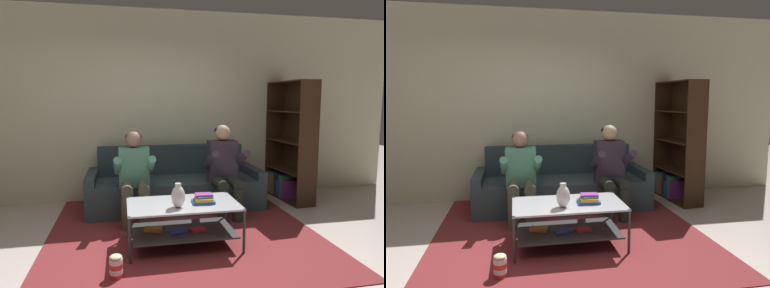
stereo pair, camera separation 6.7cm
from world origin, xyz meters
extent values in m
plane|color=beige|center=(0.00, 0.00, 0.00)|extent=(16.80, 16.80, 0.00)
cube|color=beige|center=(0.00, 2.46, 1.45)|extent=(8.40, 0.12, 2.90)
cube|color=#2F4046|center=(0.39, 1.83, 0.22)|extent=(2.17, 0.89, 0.43)
cube|color=#28373B|center=(0.39, 2.18, 0.65)|extent=(2.17, 0.18, 0.43)
cube|color=#2F4046|center=(-0.76, 1.83, 0.28)|extent=(0.13, 0.89, 0.55)
cube|color=#2F4046|center=(1.54, 1.83, 0.28)|extent=(0.13, 0.89, 0.55)
cylinder|color=#4F4F40|center=(-0.30, 1.08, 0.22)|extent=(0.14, 0.14, 0.43)
cylinder|color=#4F4F40|center=(-0.10, 1.08, 0.22)|extent=(0.14, 0.14, 0.43)
cylinder|color=#4F4F40|center=(-0.30, 1.26, 0.47)|extent=(0.14, 0.42, 0.14)
cylinder|color=#4F4F40|center=(-0.10, 1.26, 0.47)|extent=(0.14, 0.42, 0.14)
cube|color=#4D8B6E|center=(-0.20, 1.47, 0.69)|extent=(0.38, 0.22, 0.51)
cylinder|color=#4D8B6E|center=(-0.40, 1.29, 0.74)|extent=(0.09, 0.49, 0.31)
cylinder|color=#4D8B6E|center=(0.00, 1.29, 0.74)|extent=(0.09, 0.49, 0.31)
sphere|color=#966859|center=(-0.20, 1.47, 1.04)|extent=(0.21, 0.21, 0.21)
ellipsoid|color=black|center=(-0.20, 1.49, 1.07)|extent=(0.21, 0.21, 0.13)
cylinder|color=#232B22|center=(0.87, 1.08, 0.22)|extent=(0.14, 0.14, 0.43)
cylinder|color=#232B22|center=(1.07, 1.08, 0.22)|extent=(0.14, 0.14, 0.43)
cylinder|color=#232B22|center=(0.87, 1.26, 0.47)|extent=(0.14, 0.42, 0.14)
cylinder|color=#232B22|center=(1.07, 1.26, 0.47)|extent=(0.14, 0.42, 0.14)
cube|color=#332937|center=(0.97, 1.47, 0.72)|extent=(0.38, 0.22, 0.57)
cylinder|color=#332937|center=(0.77, 1.29, 0.77)|extent=(0.09, 0.49, 0.31)
cylinder|color=#332937|center=(1.18, 1.29, 0.77)|extent=(0.09, 0.49, 0.31)
sphere|color=tan|center=(0.97, 1.47, 1.10)|extent=(0.21, 0.21, 0.21)
ellipsoid|color=black|center=(0.97, 1.49, 1.13)|extent=(0.21, 0.21, 0.13)
cube|color=#BABEC3|center=(0.27, 0.51, 0.46)|extent=(1.16, 0.66, 0.02)
cube|color=#36383A|center=(0.27, 0.51, 0.16)|extent=(1.06, 0.61, 0.02)
cylinder|color=#2E3738|center=(-0.30, 0.20, 0.23)|extent=(0.03, 0.03, 0.47)
cylinder|color=#2E3738|center=(0.83, 0.20, 0.23)|extent=(0.03, 0.03, 0.47)
cylinder|color=#2E3738|center=(-0.30, 0.83, 0.23)|extent=(0.03, 0.03, 0.47)
cylinder|color=#2E3738|center=(0.83, 0.83, 0.23)|extent=(0.03, 0.03, 0.47)
cube|color=orange|center=(-0.04, 0.55, 0.19)|extent=(0.21, 0.15, 0.03)
cube|color=#2E53B7|center=(0.21, 0.46, 0.18)|extent=(0.21, 0.15, 0.02)
cube|color=red|center=(0.42, 0.46, 0.18)|extent=(0.18, 0.14, 0.03)
cube|color=maroon|center=(0.33, 1.07, 0.01)|extent=(3.04, 3.32, 0.01)
cube|color=#7B5F51|center=(0.33, 1.07, 0.01)|extent=(1.67, 1.82, 0.00)
ellipsoid|color=silver|center=(0.19, 0.39, 0.58)|extent=(0.14, 0.14, 0.22)
cylinder|color=silver|center=(0.19, 0.39, 0.69)|extent=(0.06, 0.06, 0.05)
cube|color=#2C62B7|center=(0.48, 0.48, 0.48)|extent=(0.24, 0.18, 0.03)
cube|color=orange|center=(0.48, 0.48, 0.51)|extent=(0.20, 0.19, 0.03)
cube|color=teal|center=(0.49, 0.48, 0.53)|extent=(0.17, 0.13, 0.02)
cube|color=purple|center=(0.48, 0.49, 0.55)|extent=(0.19, 0.13, 0.02)
cube|color=#341F11|center=(2.16, 2.38, 0.91)|extent=(0.32, 0.04, 1.82)
cube|color=#341F11|center=(2.23, 1.43, 0.91)|extent=(0.32, 0.04, 1.82)
cube|color=#341F11|center=(2.34, 1.91, 0.91)|extent=(0.09, 0.97, 1.82)
cube|color=#341F11|center=(2.19, 1.90, 0.01)|extent=(0.39, 0.95, 0.02)
cube|color=#341F11|center=(2.19, 1.90, 0.46)|extent=(0.39, 0.95, 0.02)
cube|color=#341F11|center=(2.19, 1.90, 0.91)|extent=(0.39, 0.95, 0.02)
cube|color=#341F11|center=(2.19, 1.90, 1.37)|extent=(0.39, 0.95, 0.02)
cube|color=#341F11|center=(2.19, 1.90, 1.81)|extent=(0.39, 0.95, 0.02)
cube|color=teal|center=(2.13, 2.34, 0.18)|extent=(0.22, 0.04, 0.33)
cube|color=#9D6A4D|center=(2.13, 2.29, 0.16)|extent=(0.22, 0.07, 0.29)
cube|color=#916954|center=(2.15, 2.24, 0.18)|extent=(0.24, 0.05, 0.31)
cube|color=#308C47|center=(2.15, 2.20, 0.19)|extent=(0.23, 0.06, 0.34)
cube|color=#C63633|center=(2.15, 2.14, 0.16)|extent=(0.23, 0.07, 0.28)
cube|color=#232426|center=(2.16, 2.08, 0.21)|extent=(0.25, 0.07, 0.37)
cube|color=#2C52AE|center=(2.19, 2.02, 0.15)|extent=(0.28, 0.07, 0.25)
cube|color=#2751AB|center=(2.16, 1.97, 0.20)|extent=(0.22, 0.04, 0.35)
cube|color=#329154|center=(2.16, 1.92, 0.19)|extent=(0.23, 0.06, 0.34)
cube|color=#843090|center=(2.19, 1.87, 0.16)|extent=(0.27, 0.06, 0.28)
cylinder|color=red|center=(-0.42, -0.03, 0.02)|extent=(0.12, 0.12, 0.04)
cylinder|color=white|center=(-0.42, -0.03, 0.07)|extent=(0.12, 0.12, 0.04)
cylinder|color=red|center=(-0.42, -0.03, 0.11)|extent=(0.12, 0.12, 0.04)
cylinder|color=white|center=(-0.42, -0.03, 0.16)|extent=(0.12, 0.12, 0.04)
ellipsoid|color=beige|center=(-0.42, -0.03, 0.19)|extent=(0.11, 0.11, 0.04)
camera|label=1|loc=(-0.34, -2.91, 1.53)|focal=32.00mm
camera|label=2|loc=(-0.27, -2.92, 1.53)|focal=32.00mm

